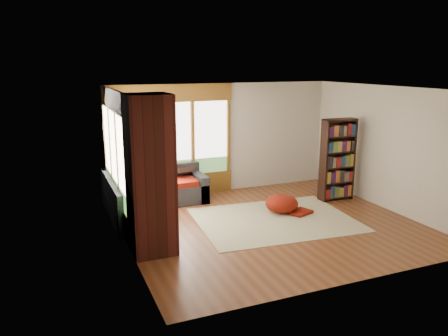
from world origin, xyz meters
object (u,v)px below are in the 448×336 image
object	(u,v)px
pouf	(282,203)
dog_tan	(147,173)
area_rug	(275,220)
dog_brindle	(139,186)
sectional_sofa	(151,197)
brick_chimney	(150,176)
bookshelf	(338,160)

from	to	relation	value
pouf	dog_tan	xyz separation A→B (m)	(-2.52, 1.37, 0.57)
area_rug	dog_brindle	xyz separation A→B (m)	(-2.53, 0.79, 0.76)
dog_tan	dog_brindle	distance (m)	1.02
sectional_sofa	dog_brindle	world-z (taller)	dog_brindle
brick_chimney	dog_brindle	bearing A→B (deg)	87.34
brick_chimney	bookshelf	bearing A→B (deg)	14.86
brick_chimney	bookshelf	distance (m)	4.71
brick_chimney	dog_brindle	xyz separation A→B (m)	(0.06, 1.32, -0.53)
bookshelf	sectional_sofa	bearing A→B (deg)	168.36
bookshelf	pouf	size ratio (longest dim) A/B	2.71
pouf	dog_brindle	size ratio (longest dim) A/B	0.77
sectional_sofa	dog_tan	distance (m)	0.52
bookshelf	dog_tan	distance (m)	4.25
sectional_sofa	bookshelf	bearing A→B (deg)	-11.40
area_rug	bookshelf	distance (m)	2.26
brick_chimney	bookshelf	xyz separation A→B (m)	(4.54, 1.20, -0.37)
pouf	dog_brindle	xyz separation A→B (m)	(-2.89, 0.42, 0.57)
area_rug	pouf	bearing A→B (deg)	45.14
area_rug	dog_brindle	bearing A→B (deg)	162.74
area_rug	dog_brindle	world-z (taller)	dog_brindle
brick_chimney	dog_tan	xyz separation A→B (m)	(0.43, 2.27, -0.53)
brick_chimney	bookshelf	size ratio (longest dim) A/B	1.40
area_rug	bookshelf	xyz separation A→B (m)	(1.95, 0.67, 0.93)
sectional_sofa	area_rug	xyz separation A→B (m)	(2.14, -1.52, -0.30)
sectional_sofa	dog_tan	size ratio (longest dim) A/B	2.35
area_rug	dog_brindle	size ratio (longest dim) A/B	3.45
brick_chimney	dog_tan	bearing A→B (deg)	79.21
dog_tan	dog_brindle	world-z (taller)	dog_tan
sectional_sofa	bookshelf	world-z (taller)	bookshelf
dog_tan	dog_brindle	bearing A→B (deg)	-127.50
area_rug	pouf	xyz separation A→B (m)	(0.36, 0.36, 0.19)
brick_chimney	pouf	size ratio (longest dim) A/B	3.78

